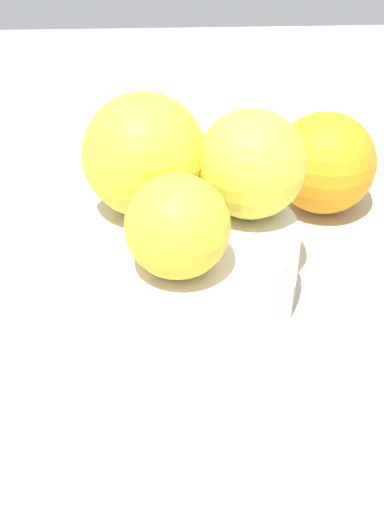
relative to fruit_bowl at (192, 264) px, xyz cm
name	(u,v)px	position (x,y,z in cm)	size (l,w,h in cm)	color
ground_plane	(192,306)	(0.00, 0.00, -3.81)	(110.00, 110.00, 2.00)	#BCB29E
fruit_bowl	(192,264)	(0.00, 0.00, 0.00)	(14.54, 14.54, 5.88)	silver
orange_in_bowl_0	(251,164)	(4.00, 1.93, 6.75)	(7.37, 7.37, 7.37)	yellow
orange_in_bowl_1	(144,155)	(-3.09, 2.62, 7.21)	(8.29, 8.29, 8.29)	yellow
orange_in_bowl_2	(178,227)	(-1.03, -4.49, 6.27)	(6.41, 6.41, 6.41)	yellow
orange_loose_0	(325,163)	(11.22, 11.36, 1.34)	(8.32, 8.32, 8.32)	orange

